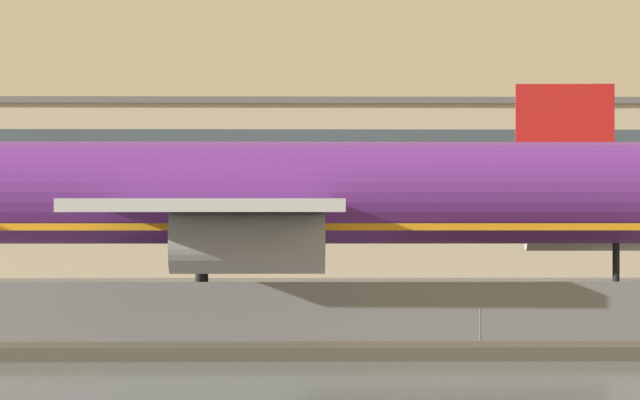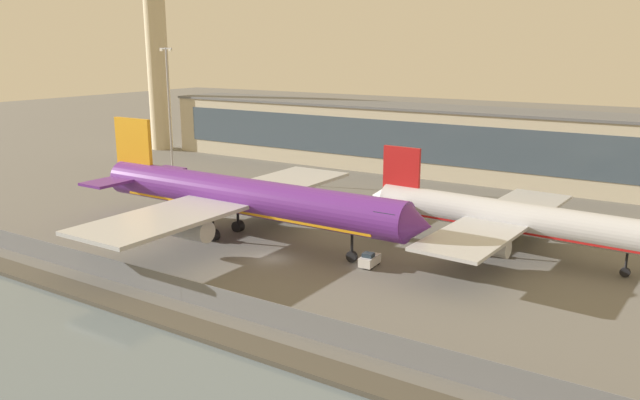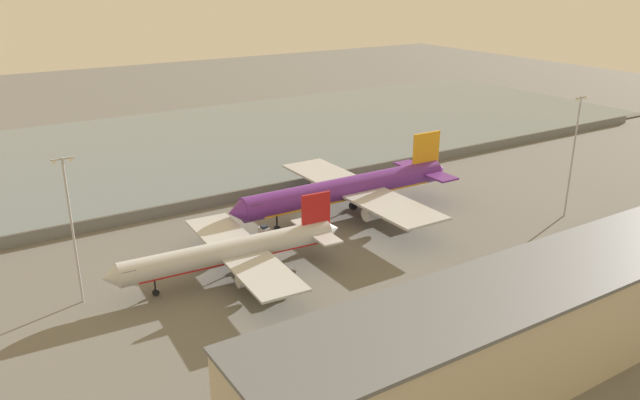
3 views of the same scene
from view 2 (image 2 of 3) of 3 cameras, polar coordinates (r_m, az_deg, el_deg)
ground_plane at (r=79.12m, az=-4.31°, el=-5.36°), size 500.00×500.00×0.00m
shoreline_seawall at (r=65.00m, az=-15.38°, el=-9.98°), size 320.00×3.00×0.50m
perimeter_fence at (r=67.41m, az=-12.59°, el=-7.98°), size 280.00×0.10×2.58m
cargo_jet_purple at (r=86.10m, az=-7.42°, el=0.28°), size 54.97×47.00×15.60m
passenger_jet_silver at (r=82.66m, az=17.08°, el=-1.62°), size 42.53×36.42×12.59m
baggage_tug at (r=76.20m, az=4.55°, el=-5.49°), size 1.76×3.28×1.80m
ops_van at (r=92.31m, az=15.81°, el=-2.22°), size 2.35×5.29×2.48m
control_tower at (r=167.35m, az=-14.75°, el=13.94°), size 10.70×10.70×49.00m
terminal_building at (r=136.57m, az=7.09°, el=5.72°), size 115.91×14.91×13.92m
apron_light_mast_apron_east at (r=129.13m, az=-13.63°, el=8.25°), size 3.20×0.40×25.93m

